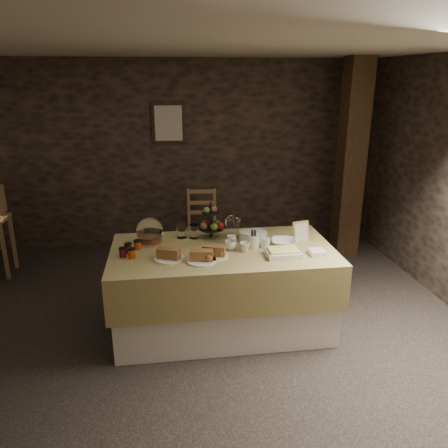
{
  "coord_description": "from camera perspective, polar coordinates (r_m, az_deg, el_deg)",
  "views": [
    {
      "loc": [
        -0.24,
        -3.68,
        2.35
      ],
      "look_at": [
        0.3,
        0.2,
        1.03
      ],
      "focal_mm": 35.0,
      "sensor_mm": 36.0,
      "label": 1
    }
  ],
  "objects": [
    {
      "name": "ground_plane",
      "position": [
        4.37,
        -3.68,
        -13.87
      ],
      "size": [
        5.5,
        5.0,
        0.01
      ],
      "primitive_type": "cube",
      "color": "black",
      "rests_on": "ground"
    },
    {
      "name": "room_shell",
      "position": [
        3.77,
        -4.17,
        6.56
      ],
      "size": [
        5.52,
        5.02,
        2.6
      ],
      "color": "black",
      "rests_on": "ground"
    },
    {
      "name": "buffet_table",
      "position": [
        4.23,
        -0.18,
        -7.64
      ],
      "size": [
        2.08,
        1.11,
        0.82
      ],
      "color": "silver",
      "rests_on": "ground_plane"
    },
    {
      "name": "chair",
      "position": [
        6.03,
        -3.01,
        -0.25
      ],
      "size": [
        0.47,
        0.45,
        0.7
      ],
      "rotation": [
        0.0,
        0.0,
        -0.13
      ],
      "color": "olive",
      "rests_on": "ground_plane"
    },
    {
      "name": "timber_column",
      "position": [
        6.02,
        16.25,
        7.88
      ],
      "size": [
        0.3,
        0.3,
        2.6
      ],
      "primitive_type": "cube",
      "color": "black",
      "rests_on": "ground_plane"
    },
    {
      "name": "framed_picture",
      "position": [
        6.18,
        -7.26,
        12.93
      ],
      "size": [
        0.45,
        0.04,
        0.55
      ],
      "color": "black",
      "rests_on": "room_shell"
    },
    {
      "name": "plate_stack_a",
      "position": [
        4.26,
        3.26,
        -1.63
      ],
      "size": [
        0.19,
        0.19,
        0.1
      ],
      "primitive_type": "cylinder",
      "color": "silver",
      "rests_on": "buffet_table"
    },
    {
      "name": "plate_stack_b",
      "position": [
        4.31,
        4.28,
        -1.5
      ],
      "size": [
        0.2,
        0.2,
        0.08
      ],
      "primitive_type": "cylinder",
      "color": "silver",
      "rests_on": "buffet_table"
    },
    {
      "name": "cutlery_holder",
      "position": [
        4.09,
        3.86,
        -2.37
      ],
      "size": [
        0.1,
        0.1,
        0.12
      ],
      "primitive_type": "cylinder",
      "color": "silver",
      "rests_on": "buffet_table"
    },
    {
      "name": "cup_a",
      "position": [
        4.06,
        0.81,
        -2.77
      ],
      "size": [
        0.12,
        0.12,
        0.09
      ],
      "primitive_type": "imported",
      "rotation": [
        0.0,
        0.0,
        0.13
      ],
      "color": "silver",
      "rests_on": "buffet_table"
    },
    {
      "name": "cup_b",
      "position": [
        4.01,
        2.72,
        -3.03
      ],
      "size": [
        0.12,
        0.12,
        0.09
      ],
      "primitive_type": "imported",
      "rotation": [
        0.0,
        0.0,
        0.37
      ],
      "color": "silver",
      "rests_on": "buffet_table"
    },
    {
      "name": "mug_c",
      "position": [
        4.16,
        0.97,
        -2.14
      ],
      "size": [
        0.09,
        0.09,
        0.09
      ],
      "primitive_type": "cylinder",
      "color": "silver",
      "rests_on": "buffet_table"
    },
    {
      "name": "mug_d",
      "position": [
        4.13,
        5.43,
        -2.44
      ],
      "size": [
        0.08,
        0.08,
        0.09
      ],
      "primitive_type": "cylinder",
      "color": "silver",
      "rests_on": "buffet_table"
    },
    {
      "name": "bowl",
      "position": [
        4.2,
        7.81,
        -2.42
      ],
      "size": [
        0.29,
        0.29,
        0.06
      ],
      "primitive_type": "imported",
      "rotation": [
        0.0,
        0.0,
        -0.24
      ],
      "color": "silver",
      "rests_on": "buffet_table"
    },
    {
      "name": "cake_dome",
      "position": [
        4.26,
        -9.67,
        -1.09
      ],
      "size": [
        0.26,
        0.26,
        0.26
      ],
      "color": "olive",
      "rests_on": "buffet_table"
    },
    {
      "name": "fruit_stand",
      "position": [
        4.32,
        -1.62,
        -0.04
      ],
      "size": [
        0.26,
        0.26,
        0.36
      ],
      "rotation": [
        0.0,
        0.0,
        0.23
      ],
      "color": "black",
      "rests_on": "buffet_table"
    },
    {
      "name": "bread_platter_left",
      "position": [
        3.87,
        -7.22,
        -4.07
      ],
      "size": [
        0.26,
        0.26,
        0.11
      ],
      "color": "silver",
      "rests_on": "buffet_table"
    },
    {
      "name": "bread_platter_center",
      "position": [
        3.8,
        -2.97,
        -4.36
      ],
      "size": [
        0.26,
        0.26,
        0.11
      ],
      "color": "silver",
      "rests_on": "buffet_table"
    },
    {
      "name": "bread_platter_right",
      "position": [
        3.9,
        -1.29,
        -3.74
      ],
      "size": [
        0.26,
        0.26,
        0.11
      ],
      "color": "silver",
      "rests_on": "buffet_table"
    },
    {
      "name": "jam_jars",
      "position": [
        4.05,
        -12.17,
        -3.36
      ],
      "size": [
        0.18,
        0.26,
        0.07
      ],
      "color": "#580E1B",
      "rests_on": "buffet_table"
    },
    {
      "name": "tart_dish",
      "position": [
        3.95,
        7.72,
        -3.74
      ],
      "size": [
        0.3,
        0.22,
        0.07
      ],
      "color": "silver",
      "rests_on": "buffet_table"
    },
    {
      "name": "square_dish",
      "position": [
        4.04,
        12.03,
        -3.62
      ],
      "size": [
        0.14,
        0.14,
        0.04
      ],
      "primitive_type": "cube",
      "color": "silver",
      "rests_on": "buffet_table"
    },
    {
      "name": "menu_frame",
      "position": [
        4.32,
        10.05,
        -1.07
      ],
      "size": [
        0.18,
        0.1,
        0.22
      ],
      "primitive_type": "cube",
      "rotation": [
        -0.24,
        0.0,
        0.22
      ],
      "color": "olive",
      "rests_on": "buffet_table"
    },
    {
      "name": "storage_jar_a",
      "position": [
        4.37,
        -5.58,
        -0.77
      ],
      "size": [
        0.1,
        0.1,
        0.16
      ],
      "primitive_type": "cylinder",
      "color": "white",
      "rests_on": "buffet_table"
    },
    {
      "name": "storage_jar_b",
      "position": [
        4.35,
        -3.95,
        -0.96
      ],
      "size": [
        0.09,
        0.09,
        0.14
      ],
      "primitive_type": "cylinder",
      "color": "white",
      "rests_on": "buffet_table"
    }
  ]
}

